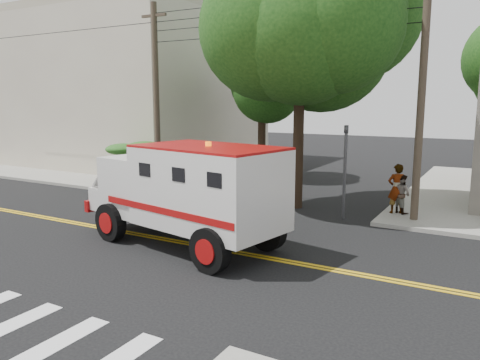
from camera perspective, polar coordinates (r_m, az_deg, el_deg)
The scene contains 13 objects.
ground at distance 15.41m, azimuth -7.79°, elevation -7.43°, with size 100.00×100.00×0.00m, color black.
sidewalk_nw at distance 34.05m, azimuth -12.15°, elevation 1.93°, with size 17.00×17.00×0.15m, color gray.
building_left at distance 36.23m, azimuth -13.24°, elevation 10.39°, with size 16.00×14.00×10.00m, color #BAAC99.
utility_pole_left at distance 22.93m, azimuth -10.15°, elevation 9.47°, with size 0.28×0.28×9.00m, color #382D23.
utility_pole_right at distance 18.08m, azimuth 21.22°, elevation 8.99°, with size 0.28×0.28×9.00m, color #382D23.
tree_main at distance 19.42m, azimuth 8.30°, elevation 17.52°, with size 6.08×5.70×9.85m.
tree_left at distance 26.24m, azimuth 3.14°, elevation 12.29°, with size 4.48×4.20×7.70m.
traffic_signal at distance 18.19m, azimuth 12.70°, elevation 2.21°, with size 0.15×0.18×3.60m.
accessibility_sign at distance 23.65m, azimuth -10.79°, elevation 1.84°, with size 0.45×0.10×2.02m.
palm_planter at distance 24.76m, azimuth -12.32°, elevation 2.78°, with size 3.52×2.63×2.36m.
armored_truck at distance 14.50m, azimuth -6.39°, elevation -1.07°, with size 7.38×3.89×3.20m.
pedestrian_a at distance 19.20m, azimuth 18.57°, elevation -1.00°, with size 0.71×0.47×1.95m, color gray.
pedestrian_b at distance 19.31m, azimuth 19.08°, elevation -1.59°, with size 0.75×0.58×1.54m, color gray.
Camera 1 is at (9.00, -11.68, 4.49)m, focal length 35.00 mm.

